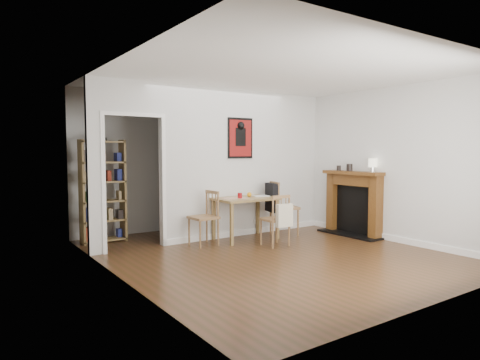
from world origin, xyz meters
TOP-DOWN VIEW (x-y plane):
  - ground at (0.00, 0.00)m, footprint 5.20×5.20m
  - room_shell at (0.10, 1.34)m, footprint 5.20×5.20m
  - dining_table at (0.29, 1.01)m, footprint 1.06×0.68m
  - chair_left at (-0.53, 1.04)m, footprint 0.46×0.46m
  - chair_right at (1.08, 0.96)m, footprint 0.66×0.61m
  - chair_front at (0.41, 0.35)m, footprint 0.43×0.49m
  - bookshelf at (-1.78, 2.22)m, footprint 0.72×0.29m
  - fireplace at (2.16, 0.25)m, footprint 0.45×1.25m
  - red_glass at (0.13, 0.95)m, footprint 0.08×0.08m
  - orange_fruit at (0.42, 1.09)m, footprint 0.08×0.08m
  - placemat at (0.09, 1.06)m, footprint 0.46×0.37m
  - notebook at (0.62, 1.03)m, footprint 0.32×0.26m
  - mantel_lamp at (2.16, -0.15)m, footprint 0.15×0.15m
  - ceramic_jar_a at (2.10, 0.31)m, footprint 0.11×0.11m
  - ceramic_jar_b at (2.08, 0.55)m, footprint 0.08×0.08m

SIDE VIEW (x-z plane):
  - ground at x=0.00m, z-range 0.00..0.00m
  - chair_front at x=0.41m, z-range 0.01..0.84m
  - chair_left at x=-0.53m, z-range 0.00..0.88m
  - chair_right at x=1.08m, z-range 0.02..1.00m
  - fireplace at x=2.16m, z-range 0.04..1.20m
  - dining_table at x=0.29m, z-range 0.28..1.00m
  - placemat at x=0.09m, z-range 0.73..0.73m
  - notebook at x=0.62m, z-range 0.73..0.74m
  - orange_fruit at x=0.42m, z-range 0.73..0.80m
  - red_glass at x=0.13m, z-range 0.73..0.82m
  - bookshelf at x=-1.78m, z-range -0.01..1.70m
  - ceramic_jar_b at x=2.08m, z-range 1.16..1.25m
  - ceramic_jar_a at x=2.10m, z-range 1.16..1.29m
  - room_shell at x=0.10m, z-range -1.30..3.90m
  - mantel_lamp at x=2.16m, z-range 1.19..1.42m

